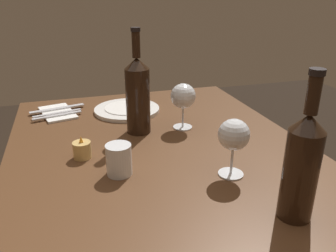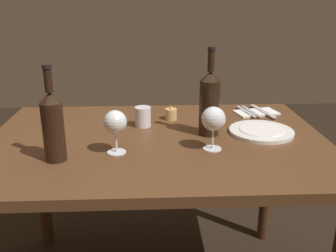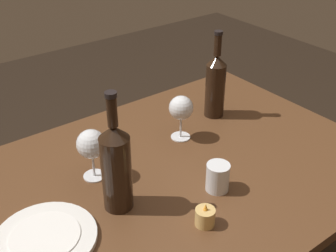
{
  "view_description": "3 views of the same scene",
  "coord_description": "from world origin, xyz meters",
  "px_view_note": "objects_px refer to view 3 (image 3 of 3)",
  "views": [
    {
      "loc": [
        -0.84,
        0.25,
        1.19
      ],
      "look_at": [
        0.02,
        -0.01,
        0.83
      ],
      "focal_mm": 36.35,
      "sensor_mm": 36.0,
      "label": 1
    },
    {
      "loc": [
        -0.02,
        -1.35,
        1.26
      ],
      "look_at": [
        0.04,
        -0.02,
        0.79
      ],
      "focal_mm": 40.16,
      "sensor_mm": 36.0,
      "label": 2
    },
    {
      "loc": [
        0.64,
        0.84,
        1.53
      ],
      "look_at": [
        -0.04,
        -0.07,
        0.85
      ],
      "focal_mm": 46.57,
      "sensor_mm": 36.0,
      "label": 3
    }
  ],
  "objects_px": {
    "dinner_plate": "(45,238)",
    "wine_bottle_second": "(116,166)",
    "wine_glass_right": "(181,109)",
    "wine_bottle": "(215,84)",
    "wine_glass_left": "(91,145)",
    "water_tumbler": "(218,178)",
    "votive_candle": "(205,217)"
  },
  "relations": [
    {
      "from": "wine_bottle_second",
      "to": "water_tumbler",
      "type": "distance_m",
      "value": 0.3
    },
    {
      "from": "wine_bottle_second",
      "to": "dinner_plate",
      "type": "bearing_deg",
      "value": 0.54
    },
    {
      "from": "wine_bottle",
      "to": "dinner_plate",
      "type": "distance_m",
      "value": 0.8
    },
    {
      "from": "wine_glass_left",
      "to": "votive_candle",
      "type": "distance_m",
      "value": 0.38
    },
    {
      "from": "wine_bottle_second",
      "to": "votive_candle",
      "type": "bearing_deg",
      "value": 125.22
    },
    {
      "from": "wine_bottle_second",
      "to": "wine_bottle",
      "type": "bearing_deg",
      "value": -158.09
    },
    {
      "from": "wine_glass_right",
      "to": "wine_bottle",
      "type": "relative_size",
      "value": 0.48
    },
    {
      "from": "dinner_plate",
      "to": "wine_glass_right",
      "type": "bearing_deg",
      "value": -163.02
    },
    {
      "from": "wine_glass_left",
      "to": "water_tumbler",
      "type": "relative_size",
      "value": 1.9
    },
    {
      "from": "votive_candle",
      "to": "wine_glass_left",
      "type": "bearing_deg",
      "value": -69.75
    },
    {
      "from": "wine_glass_right",
      "to": "dinner_plate",
      "type": "height_order",
      "value": "wine_glass_right"
    },
    {
      "from": "wine_glass_left",
      "to": "wine_bottle",
      "type": "distance_m",
      "value": 0.54
    },
    {
      "from": "wine_glass_left",
      "to": "dinner_plate",
      "type": "relative_size",
      "value": 0.62
    },
    {
      "from": "wine_glass_right",
      "to": "dinner_plate",
      "type": "relative_size",
      "value": 0.61
    },
    {
      "from": "wine_bottle",
      "to": "dinner_plate",
      "type": "height_order",
      "value": "wine_bottle"
    },
    {
      "from": "wine_bottle",
      "to": "votive_candle",
      "type": "bearing_deg",
      "value": 45.55
    },
    {
      "from": "wine_glass_right",
      "to": "wine_glass_left",
      "type": "bearing_deg",
      "value": 2.67
    },
    {
      "from": "wine_bottle",
      "to": "dinner_plate",
      "type": "relative_size",
      "value": 1.26
    },
    {
      "from": "wine_bottle",
      "to": "water_tumbler",
      "type": "height_order",
      "value": "wine_bottle"
    },
    {
      "from": "water_tumbler",
      "to": "dinner_plate",
      "type": "height_order",
      "value": "water_tumbler"
    },
    {
      "from": "wine_glass_right",
      "to": "wine_bottle",
      "type": "distance_m",
      "value": 0.2
    },
    {
      "from": "dinner_plate",
      "to": "wine_bottle_second",
      "type": "bearing_deg",
      "value": -179.46
    },
    {
      "from": "water_tumbler",
      "to": "wine_bottle_second",
      "type": "bearing_deg",
      "value": -22.66
    },
    {
      "from": "votive_candle",
      "to": "dinner_plate",
      "type": "bearing_deg",
      "value": -28.91
    },
    {
      "from": "wine_glass_right",
      "to": "wine_bottle",
      "type": "height_order",
      "value": "wine_bottle"
    },
    {
      "from": "water_tumbler",
      "to": "votive_candle",
      "type": "distance_m",
      "value": 0.15
    },
    {
      "from": "wine_glass_left",
      "to": "wine_glass_right",
      "type": "relative_size",
      "value": 1.02
    },
    {
      "from": "wine_glass_right",
      "to": "votive_candle",
      "type": "relative_size",
      "value": 2.3
    },
    {
      "from": "wine_bottle_second",
      "to": "dinner_plate",
      "type": "height_order",
      "value": "wine_bottle_second"
    },
    {
      "from": "wine_glass_left",
      "to": "wine_bottle",
      "type": "bearing_deg",
      "value": -173.0
    },
    {
      "from": "wine_glass_left",
      "to": "water_tumbler",
      "type": "height_order",
      "value": "wine_glass_left"
    },
    {
      "from": "votive_candle",
      "to": "wine_glass_right",
      "type": "bearing_deg",
      "value": -120.0
    }
  ]
}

